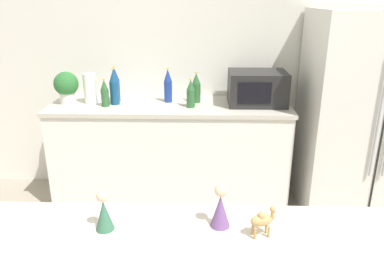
{
  "coord_description": "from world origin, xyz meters",
  "views": [
    {
      "loc": [
        -0.1,
        -0.69,
        1.78
      ],
      "look_at": [
        -0.15,
        1.39,
        1.04
      ],
      "focal_mm": 35.0,
      "sensor_mm": 36.0,
      "label": 1
    }
  ],
  "objects": [
    {
      "name": "back_bottle_1",
      "position": [
        -0.84,
        2.38,
        1.05
      ],
      "size": [
        0.08,
        0.08,
        0.31
      ],
      "color": "navy",
      "rests_on": "back_counter"
    },
    {
      "name": "paper_towel_roll",
      "position": [
        -1.05,
        2.4,
        1.03
      ],
      "size": [
        0.11,
        0.11,
        0.26
      ],
      "color": "white",
      "rests_on": "back_counter"
    },
    {
      "name": "wise_man_figurine_purple",
      "position": [
        -0.02,
        0.5,
        1.04
      ],
      "size": [
        0.07,
        0.07,
        0.17
      ],
      "color": "#6B4784",
      "rests_on": "bar_counter"
    },
    {
      "name": "back_counter",
      "position": [
        -0.37,
        2.4,
        0.45
      ],
      "size": [
        2.06,
        0.63,
        0.9
      ],
      "color": "white",
      "rests_on": "ground_plane"
    },
    {
      "name": "potted_plant",
      "position": [
        -1.25,
        2.39,
        1.05
      ],
      "size": [
        0.21,
        0.21,
        0.27
      ],
      "color": "silver",
      "rests_on": "back_counter"
    },
    {
      "name": "wall_back",
      "position": [
        0.0,
        2.73,
        1.27
      ],
      "size": [
        8.0,
        0.06,
        2.55
      ],
      "color": "silver",
      "rests_on": "ground_plane"
    },
    {
      "name": "back_bottle_2",
      "position": [
        -0.19,
        2.31,
        1.01
      ],
      "size": [
        0.07,
        0.07,
        0.24
      ],
      "color": "#2D6033",
      "rests_on": "back_counter"
    },
    {
      "name": "back_bottle_0",
      "position": [
        -0.14,
        2.46,
        1.02
      ],
      "size": [
        0.08,
        0.08,
        0.26
      ],
      "color": "#2D6033",
      "rests_on": "back_counter"
    },
    {
      "name": "microwave",
      "position": [
        0.37,
        2.42,
        1.04
      ],
      "size": [
        0.48,
        0.37,
        0.28
      ],
      "color": "black",
      "rests_on": "back_counter"
    },
    {
      "name": "back_bottle_5",
      "position": [
        -0.85,
        2.48,
        1.04
      ],
      "size": [
        0.08,
        0.08,
        0.3
      ],
      "color": "navy",
      "rests_on": "back_counter"
    },
    {
      "name": "refrigerator",
      "position": [
        1.26,
        2.32,
        0.84
      ],
      "size": [
        0.96,
        0.74,
        1.69
      ],
      "color": "silver",
      "rests_on": "ground_plane"
    },
    {
      "name": "camel_figurine_second",
      "position": [
        0.12,
        0.45,
        1.03
      ],
      "size": [
        0.09,
        0.06,
        0.12
      ],
      "color": "tan",
      "rests_on": "bar_counter"
    },
    {
      "name": "wise_man_figurine_crimson",
      "position": [
        -0.45,
        0.47,
        1.03
      ],
      "size": [
        0.07,
        0.07,
        0.16
      ],
      "color": "#33664C",
      "rests_on": "bar_counter"
    },
    {
      "name": "back_bottle_3",
      "position": [
        -0.9,
        2.31,
        1.01
      ],
      "size": [
        0.07,
        0.07,
        0.23
      ],
      "color": "#2D6033",
      "rests_on": "back_counter"
    },
    {
      "name": "back_bottle_4",
      "position": [
        -0.39,
        2.47,
        1.04
      ],
      "size": [
        0.07,
        0.07,
        0.3
      ],
      "color": "navy",
      "rests_on": "back_counter"
    }
  ]
}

